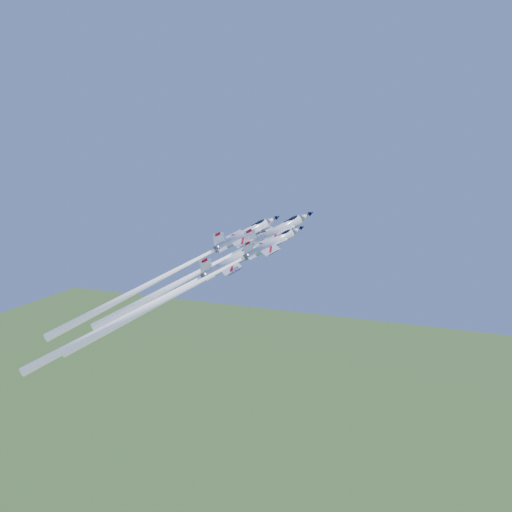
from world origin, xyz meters
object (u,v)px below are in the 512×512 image
at_px(jet_left, 173,272).
at_px(jet_slot, 158,300).
at_px(jet_right, 194,284).
at_px(jet_lead, 213,265).

height_order(jet_left, jet_slot, jet_left).
bearing_deg(jet_left, jet_slot, -32.80).
xyz_separation_m(jet_right, jet_slot, (-8.86, 0.86, -4.34)).
distance_m(jet_left, jet_slot, 9.13).
relative_size(jet_lead, jet_left, 0.90).
relative_size(jet_right, jet_slot, 0.98).
height_order(jet_lead, jet_left, jet_lead).
distance_m(jet_left, jet_right, 13.21).
distance_m(jet_lead, jet_left, 9.29).
bearing_deg(jet_slot, jet_left, 147.20).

